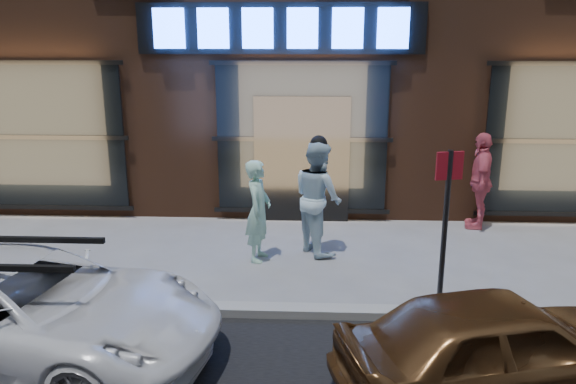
# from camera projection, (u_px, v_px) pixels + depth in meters

# --- Properties ---
(ground) EXTENTS (90.00, 90.00, 0.00)m
(ground) POSITION_uv_depth(u_px,v_px,m) (294.00, 315.00, 7.17)
(ground) COLOR slate
(ground) RESTS_ON ground
(curb) EXTENTS (60.00, 0.25, 0.12)m
(curb) POSITION_uv_depth(u_px,v_px,m) (294.00, 311.00, 7.16)
(curb) COLOR gray
(curb) RESTS_ON ground
(man_bowtie) EXTENTS (0.47, 0.64, 1.62)m
(man_bowtie) POSITION_uv_depth(u_px,v_px,m) (258.00, 211.00, 8.80)
(man_bowtie) COLOR #AFE7CE
(man_bowtie) RESTS_ON ground
(man_cap) EXTENTS (1.06, 1.14, 1.86)m
(man_cap) POSITION_uv_depth(u_px,v_px,m) (318.00, 197.00, 9.11)
(man_cap) COLOR white
(man_cap) RESTS_ON ground
(passerby) EXTENTS (0.68, 1.12, 1.79)m
(passerby) POSITION_uv_depth(u_px,v_px,m) (480.00, 181.00, 10.32)
(passerby) COLOR #DC5A6C
(passerby) RESTS_ON ground
(white_suv) EXTENTS (4.58, 2.70, 1.19)m
(white_suv) POSITION_uv_depth(u_px,v_px,m) (23.00, 309.00, 6.07)
(white_suv) COLOR white
(white_suv) RESTS_ON ground
(gold_sedan) EXTENTS (3.49, 2.13, 1.11)m
(gold_sedan) POSITION_uv_depth(u_px,v_px,m) (503.00, 347.00, 5.39)
(gold_sedan) COLOR brown
(gold_sedan) RESTS_ON ground
(sign_post) EXTENTS (0.34, 0.11, 2.15)m
(sign_post) POSITION_uv_depth(u_px,v_px,m) (446.00, 218.00, 6.85)
(sign_post) COLOR #262628
(sign_post) RESTS_ON ground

